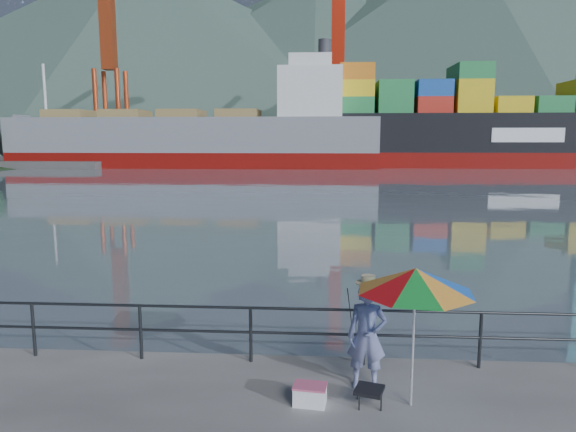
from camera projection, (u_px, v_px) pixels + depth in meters
The scene contains 13 objects.
harbor_water at pixel (312, 154), 135.88m from camera, with size 500.00×280.00×0.00m, color slate.
far_dock at pixel (361, 160), 98.74m from camera, with size 200.00×40.00×0.40m, color #514F4C.
guardrail at pixel (195, 332), 9.18m from camera, with size 22.00×0.06×1.03m.
mountains at pixel (413, 59), 204.90m from camera, with size 600.00×332.80×80.00m.
port_cranes at pixel (493, 67), 86.17m from camera, with size 116.00×28.00×38.40m.
container_stacks at pixel (482, 142), 97.11m from camera, with size 58.00×5.40×7.80m.
fisherman at pixel (367, 336), 8.13m from camera, with size 0.62×0.41×1.70m, color navy.
beach_umbrella at pixel (415, 280), 7.40m from camera, with size 2.12×2.12×2.11m.
folding_stool at pixel (369, 396), 7.67m from camera, with size 0.51×0.51×0.27m.
cooler_bag at pixel (310, 396), 7.70m from camera, with size 0.48×0.32×0.28m, color white.
fishing_rod at pixel (349, 354), 9.53m from camera, with size 0.02×0.02×2.11m, color black.
bulk_carrier at pixel (208, 138), 76.22m from camera, with size 53.73×9.30×14.50m.
container_ship at pixel (527, 126), 76.68m from camera, with size 59.76×9.96×18.10m.
Camera 1 is at (2.21, -6.94, 3.95)m, focal length 32.00 mm.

